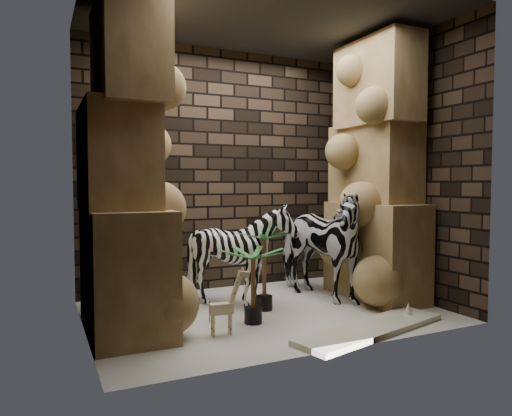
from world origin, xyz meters
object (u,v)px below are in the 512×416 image
giraffe_toy (221,301)px  zebra_right (316,235)px  zebra_left (241,260)px  palm_back (253,285)px  palm_front (264,269)px  surfboard (372,329)px

giraffe_toy → zebra_right: bearing=33.0°
zebra_left → palm_back: size_ratio=1.53×
zebra_left → giraffe_toy: 1.03m
zebra_right → palm_front: size_ratio=1.72×
zebra_right → palm_back: 1.23m
zebra_right → surfboard: size_ratio=0.88×
zebra_right → giraffe_toy: 1.68m
zebra_right → palm_back: zebra_right is taller
zebra_right → palm_back: size_ratio=2.03×
zebra_left → palm_back: 0.67m
zebra_left → surfboard: bearing=-67.1°
surfboard → palm_back: bearing=127.1°
palm_front → surfboard: palm_front is taller
zebra_right → zebra_left: 0.93m
zebra_left → surfboard: size_ratio=0.67×
giraffe_toy → palm_back: 0.45m
zebra_left → palm_front: size_ratio=1.30×
zebra_right → zebra_left: (-0.90, 0.10, -0.23)m
palm_back → surfboard: (0.85, -0.68, -0.34)m
zebra_right → zebra_left: size_ratio=1.32×
giraffe_toy → surfboard: bearing=-15.1°
zebra_right → giraffe_toy: zebra_right is taller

